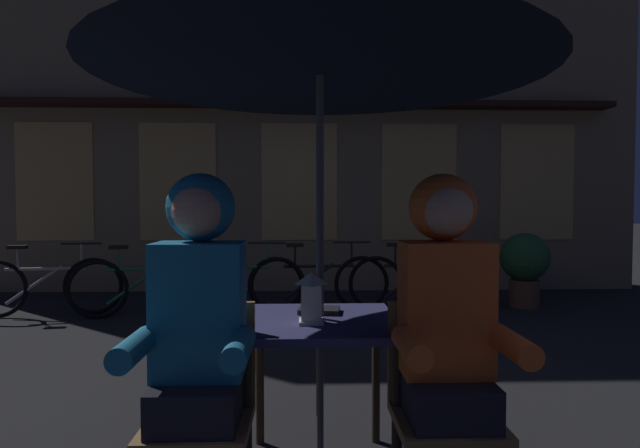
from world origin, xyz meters
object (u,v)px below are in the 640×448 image
at_px(person_right_hooded, 447,315).
at_px(lantern, 311,297).
at_px(book, 319,310).
at_px(cafe_table, 320,340).
at_px(chair_right, 442,400).
at_px(patio_umbrella, 320,34).
at_px(person_left_hooded, 198,317).
at_px(potted_plant, 525,263).
at_px(bicycle_fourth, 319,283).
at_px(bicycle_third, 233,284).
at_px(chair_left, 202,403).
at_px(bicycle_fifth, 419,283).
at_px(bicycle_second, 146,286).
at_px(bicycle_nearest, 45,286).

bearing_deg(person_right_hooded, lantern, 147.51).
relative_size(person_right_hooded, book, 7.00).
xyz_separation_m(cafe_table, chair_right, (0.48, -0.37, -0.15)).
height_order(patio_umbrella, chair_right, patio_umbrella).
height_order(person_left_hooded, potted_plant, person_left_hooded).
distance_m(patio_umbrella, bicycle_fourth, 4.01).
bearing_deg(bicycle_third, person_right_hooded, -70.95).
distance_m(chair_left, chair_right, 0.96).
relative_size(person_right_hooded, bicycle_fifth, 0.83).
xyz_separation_m(person_left_hooded, bicycle_second, (-1.39, 3.86, -0.50)).
relative_size(bicycle_nearest, bicycle_fifth, 0.99).
relative_size(patio_umbrella, chair_right, 2.66).
xyz_separation_m(person_left_hooded, book, (0.48, 0.56, -0.09)).
distance_m(person_right_hooded, potted_plant, 4.79).
relative_size(patio_umbrella, potted_plant, 2.51).
distance_m(lantern, bicycle_second, 4.01).
height_order(chair_left, bicycle_fourth, chair_left).
distance_m(bicycle_nearest, bicycle_fifth, 4.30).
bearing_deg(book, lantern, -93.75).
distance_m(chair_right, bicycle_fifth, 4.05).
xyz_separation_m(lantern, person_left_hooded, (-0.44, -0.33, -0.01)).
bearing_deg(bicycle_fourth, patio_umbrella, -91.58).
bearing_deg(bicycle_fifth, chair_right, -101.52).
height_order(bicycle_third, bicycle_fifth, same).
xyz_separation_m(cafe_table, lantern, (-0.04, -0.09, 0.22)).
bearing_deg(bicycle_nearest, bicycle_third, 2.88).
relative_size(cafe_table, patio_umbrella, 0.32).
bearing_deg(lantern, patio_umbrella, 65.71).
distance_m(chair_right, bicycle_fourth, 4.01).
bearing_deg(bicycle_fifth, bicycle_nearest, -178.23).
bearing_deg(lantern, person_right_hooded, -32.49).
relative_size(cafe_table, bicycle_second, 0.45).
height_order(lantern, bicycle_fourth, lantern).
bearing_deg(book, chair_left, -127.05).
distance_m(patio_umbrella, bicycle_fifth, 4.19).
bearing_deg(chair_right, potted_plant, 62.61).
distance_m(person_left_hooded, bicycle_third, 4.05).
xyz_separation_m(chair_left, bicycle_nearest, (-2.53, 3.83, -0.14)).
bearing_deg(chair_right, person_right_hooded, -90.00).
height_order(patio_umbrella, potted_plant, patio_umbrella).
xyz_separation_m(cafe_table, chair_left, (-0.48, -0.37, -0.15)).
xyz_separation_m(bicycle_nearest, bicycle_fourth, (3.11, 0.16, 0.00)).
xyz_separation_m(lantern, bicycle_third, (-0.86, 3.66, -0.51)).
relative_size(bicycle_nearest, bicycle_second, 1.01).
xyz_separation_m(patio_umbrella, bicycle_fourth, (0.10, 3.62, -1.71)).
xyz_separation_m(chair_left, person_right_hooded, (0.96, -0.06, 0.36)).
xyz_separation_m(chair_right, bicycle_third, (-1.38, 3.94, -0.14)).
xyz_separation_m(chair_right, bicycle_fourth, (-0.38, 3.99, -0.14)).
height_order(bicycle_second, bicycle_fifth, same).
height_order(lantern, chair_right, lantern).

